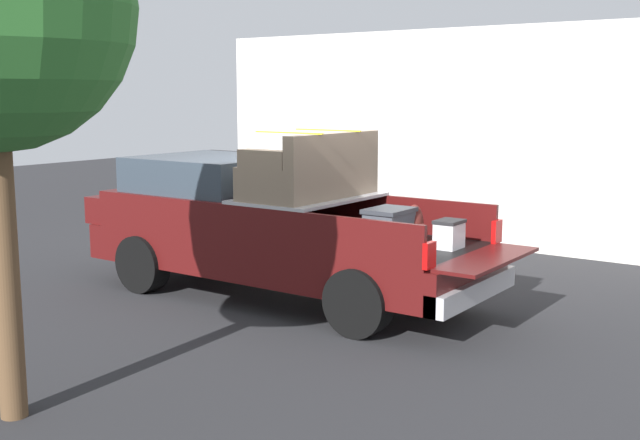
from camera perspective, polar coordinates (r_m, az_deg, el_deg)
The scene contains 4 objects.
ground_plane at distance 10.65m, azimuth -2.64°, elevation -5.55°, with size 40.00×40.00×0.00m, color #262628.
pickup_truck at distance 10.67m, azimuth -4.18°, elevation -0.34°, with size 6.05×2.06×2.23m.
building_facade at distance 14.17m, azimuth 13.12°, elevation 5.73°, with size 11.94×0.36×3.83m, color silver.
trash_can at distance 15.02m, azimuth -5.67°, elevation 0.65°, with size 0.60×0.60×0.98m.
Camera 1 is at (-6.36, 8.11, 2.70)m, focal length 44.45 mm.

